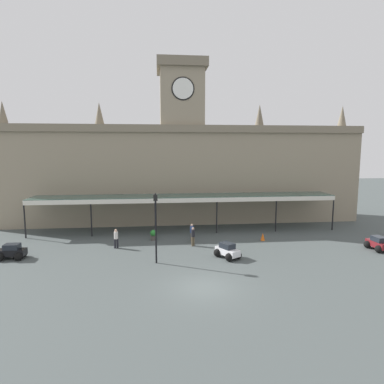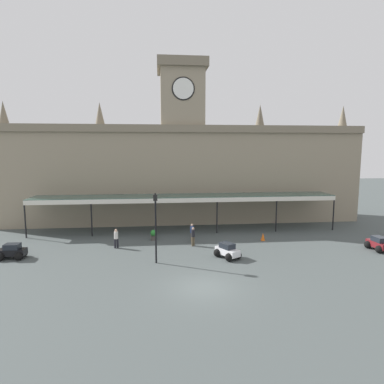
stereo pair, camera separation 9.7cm
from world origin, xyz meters
name	(u,v)px [view 1 (the left image)]	position (x,y,z in m)	size (l,w,h in m)	color
ground_plane	(204,287)	(0.00, 0.00, 0.00)	(140.00, 140.00, 0.00)	#485050
station_building	(182,169)	(0.00, 19.14, 6.20)	(41.02, 5.68, 18.21)	gray
entrance_canopy	(185,197)	(0.00, 14.14, 3.57)	(31.07, 3.26, 3.72)	#38564C
car_maroon_sedan	(378,244)	(15.63, 5.86, 0.50)	(1.59, 2.10, 1.19)	maroon
car_white_sedan	(227,252)	(2.59, 5.27, 0.50)	(2.08, 2.25, 1.19)	silver
car_black_sedan	(12,253)	(-14.13, 6.74, 0.50)	(2.07, 1.55, 1.19)	black
pedestrian_near_entrance	(116,238)	(-6.42, 8.73, 0.91)	(0.37, 0.34, 1.67)	black
pedestrian_crossing_forecourt	(193,236)	(0.23, 8.70, 0.91)	(0.34, 0.34, 1.67)	brown
pedestrian_beside_cars	(192,232)	(0.28, 10.08, 0.91)	(0.34, 0.38, 1.67)	brown
victorian_lamppost	(156,220)	(-2.96, 4.67, 3.27)	(0.30, 0.30, 5.30)	black
traffic_cone	(263,237)	(6.90, 9.74, 0.36)	(0.40, 0.40, 0.73)	orange
planter_by_canopy	(153,235)	(-3.27, 10.94, 0.49)	(0.60, 0.60, 0.96)	#47423D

